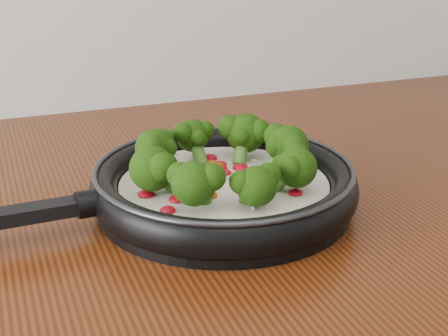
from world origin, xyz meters
name	(u,v)px	position (x,y,z in m)	size (l,w,h in m)	color
skillet	(221,182)	(0.02, 1.03, 0.93)	(0.49, 0.33, 0.09)	black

